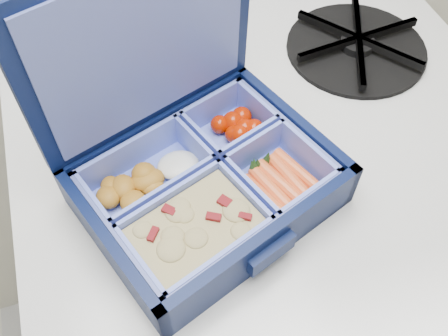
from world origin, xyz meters
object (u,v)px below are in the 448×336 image
object	(u,v)px
stove	(254,283)
fork	(206,101)
burner_grate	(358,42)
bento_box	(208,186)

from	to	relation	value
stove	fork	distance (m)	0.47
burner_grate	stove	bearing A→B (deg)	-148.33
stove	burner_grate	xyz separation A→B (m)	(0.16, 0.10, 0.47)
bento_box	fork	world-z (taller)	bento_box
stove	bento_box	distance (m)	0.50
stove	bento_box	xyz separation A→B (m)	(-0.10, -0.07, 0.49)
burner_grate	fork	distance (m)	0.22
fork	bento_box	bearing A→B (deg)	-74.09
bento_box	fork	bearing A→B (deg)	53.94
stove	fork	bearing A→B (deg)	133.26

